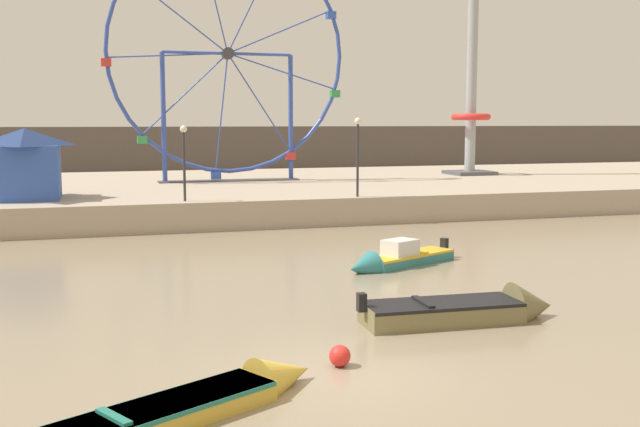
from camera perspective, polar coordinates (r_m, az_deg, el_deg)
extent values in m
plane|color=gray|center=(15.20, 1.02, -11.90)|extent=(240.00, 240.00, 0.00)
cube|color=tan|center=(45.28, -11.26, 1.42)|extent=(110.00, 22.77, 1.32)
cube|color=#564C47|center=(71.87, -13.45, 4.59)|extent=(140.00, 3.00, 4.40)
cube|color=olive|center=(18.96, 9.08, -7.33)|extent=(3.94, 1.53, 0.53)
cube|color=black|center=(18.90, 9.09, -6.67)|extent=(3.90, 1.55, 0.08)
cone|color=olive|center=(20.04, 15.59, -6.72)|extent=(1.13, 1.33, 1.28)
cube|color=black|center=(18.17, 3.14, -6.66)|extent=(0.21, 0.25, 0.44)
cube|color=black|center=(18.70, 7.72, -6.57)|extent=(0.21, 1.15, 0.06)
cube|color=gold|center=(12.86, -12.84, -14.82)|extent=(4.59, 3.08, 0.37)
cube|color=#237566|center=(12.80, -12.86, -14.22)|extent=(4.56, 3.08, 0.08)
cone|color=gold|center=(14.53, -2.73, -12.06)|extent=(1.58, 1.45, 0.96)
cube|color=#237566|center=(12.50, -15.20, -14.48)|extent=(0.54, 0.83, 0.06)
cube|color=teal|center=(26.45, 6.67, -3.39)|extent=(3.79, 2.55, 0.37)
cube|color=gold|center=(26.43, 6.67, -3.08)|extent=(3.77, 2.55, 0.08)
cone|color=teal|center=(24.75, 3.12, -4.07)|extent=(1.35, 1.33, 0.99)
cube|color=black|center=(27.89, 9.29, -2.28)|extent=(0.28, 0.30, 0.44)
cube|color=silver|center=(26.03, 6.02, -2.54)|extent=(1.36, 1.23, 0.53)
cube|color=gold|center=(26.76, 7.32, -2.81)|extent=(0.53, 0.87, 0.06)
torus|color=#334CA8|center=(46.15, -6.93, 11.82)|extent=(14.14, 0.24, 14.14)
cylinder|color=#38383D|center=(46.15, -6.93, 11.82)|extent=(0.70, 0.50, 0.70)
cylinder|color=#334CA8|center=(46.36, -4.53, 8.22)|extent=(3.88, 0.08, 5.86)
cube|color=red|center=(46.85, -2.21, 4.32)|extent=(0.56, 0.48, 0.44)
cylinder|color=#334CA8|center=(46.77, -2.82, 10.56)|extent=(6.68, 0.08, 2.08)
cube|color=#33934C|center=(47.63, 1.12, 8.95)|extent=(0.56, 0.48, 0.44)
cylinder|color=#334CA8|center=(46.95, -3.00, 13.45)|extent=(6.42, 0.08, 2.81)
cube|color=#3356B7|center=(47.96, 0.82, 14.64)|extent=(0.56, 0.48, 0.44)
cylinder|color=#334CA8|center=(46.82, -5.03, 15.59)|extent=(3.20, 0.08, 6.24)
cylinder|color=#334CA8|center=(45.97, -10.50, 14.38)|extent=(5.62, 0.08, 4.23)
cylinder|color=#334CA8|center=(45.65, -11.30, 11.54)|extent=(6.95, 0.08, 0.47)
cube|color=red|center=(45.39, -15.73, 10.84)|extent=(0.56, 0.48, 0.44)
cylinder|color=#334CA8|center=(45.63, -10.05, 8.82)|extent=(5.12, 0.08, 4.82)
cube|color=#33934C|center=(45.37, -13.17, 5.40)|extent=(0.56, 0.48, 0.44)
cylinder|color=#334CA8|center=(45.91, -7.37, 7.52)|extent=(0.90, 0.08, 6.91)
cube|color=#3356B7|center=(45.95, -7.81, 2.86)|extent=(0.56, 0.48, 0.44)
cylinder|color=#334CA8|center=(45.46, -11.64, 7.03)|extent=(0.28, 0.28, 7.55)
cylinder|color=#334CA8|center=(46.80, -2.21, 7.16)|extent=(0.28, 0.28, 7.55)
cylinder|color=#334CA8|center=(46.15, -6.93, 11.82)|extent=(7.65, 0.18, 0.18)
cube|color=#4C4C51|center=(46.11, -6.79, 2.48)|extent=(8.45, 1.20, 0.08)
cylinder|color=#999EA3|center=(52.58, 11.33, 11.07)|extent=(0.70, 0.70, 15.00)
torus|color=red|center=(52.43, 11.23, 7.11)|extent=(2.64, 2.64, 0.44)
cube|color=#4C4C51|center=(52.55, 11.13, 3.02)|extent=(2.80, 2.80, 0.24)
cube|color=#3356B7|center=(37.70, -21.14, 2.91)|extent=(2.95, 3.53, 2.49)
pyramid|color=navy|center=(37.64, -21.25, 5.38)|extent=(3.24, 3.89, 0.80)
cylinder|color=#2D2D33|center=(34.72, -10.14, 3.46)|extent=(0.12, 0.12, 3.10)
sphere|color=#F2EACC|center=(34.66, -10.20, 6.25)|extent=(0.32, 0.32, 0.32)
cylinder|color=#2D2D33|center=(36.30, 2.84, 3.99)|extent=(0.12, 0.12, 3.45)
sphere|color=#F2EACC|center=(36.25, 2.86, 6.94)|extent=(0.32, 0.32, 0.32)
sphere|color=red|center=(15.55, 1.49, -10.62)|extent=(0.44, 0.44, 0.44)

